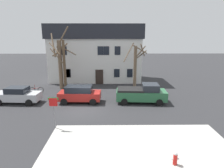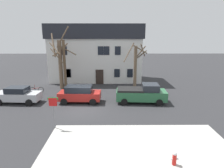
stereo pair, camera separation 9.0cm
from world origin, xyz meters
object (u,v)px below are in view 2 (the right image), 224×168
(tree_bare_mid, at_px, (64,63))
(car_red_wagon, at_px, (80,94))
(pickup_truck_green, at_px, (142,93))
(street_sign_pole, at_px, (53,107))
(tree_bare_near, at_px, (60,61))
(fire_hydrant, at_px, (174,158))
(building_main, at_px, (96,52))
(bicycle_leaning, at_px, (37,90))
(car_silver_sedan, at_px, (18,95))
(tree_bare_far, at_px, (136,64))

(tree_bare_mid, bearing_deg, car_red_wagon, -62.72)
(pickup_truck_green, height_order, street_sign_pole, street_sign_pole)
(car_red_wagon, xyz_separation_m, street_sign_pole, (-0.95, -6.12, 0.83))
(tree_bare_near, xyz_separation_m, fire_hydrant, (9.92, -16.09, -3.12))
(tree_bare_near, distance_m, tree_bare_mid, 0.58)
(fire_hydrant, bearing_deg, building_main, 104.69)
(bicycle_leaning, bearing_deg, building_main, 47.55)
(car_red_wagon, relative_size, pickup_truck_green, 0.83)
(car_silver_sedan, height_order, fire_hydrant, car_silver_sedan)
(bicycle_leaning, bearing_deg, tree_bare_near, 37.88)
(tree_bare_near, distance_m, pickup_truck_green, 11.59)
(street_sign_pole, bearing_deg, tree_bare_mid, 98.96)
(car_silver_sedan, height_order, pickup_truck_green, pickup_truck_green)
(street_sign_pole, bearing_deg, pickup_truck_green, 39.16)
(car_red_wagon, distance_m, street_sign_pole, 6.25)
(tree_bare_far, height_order, car_red_wagon, tree_bare_far)
(tree_bare_far, relative_size, fire_hydrant, 8.15)
(tree_bare_near, height_order, pickup_truck_green, tree_bare_near)
(tree_bare_mid, xyz_separation_m, street_sign_pole, (1.81, -11.46, -1.72))
(fire_hydrant, distance_m, bicycle_leaning, 18.83)
(building_main, distance_m, tree_bare_mid, 6.89)
(car_silver_sedan, bearing_deg, tree_bare_mid, 56.35)
(tree_bare_mid, relative_size, bicycle_leaning, 3.63)
(pickup_truck_green, bearing_deg, fire_hydrant, -89.19)
(car_silver_sedan, xyz_separation_m, street_sign_pole, (5.45, -5.98, 0.90))
(building_main, relative_size, street_sign_pole, 5.64)
(pickup_truck_green, xyz_separation_m, bicycle_leaning, (-12.36, 3.61, -0.59))
(tree_bare_far, height_order, bicycle_leaning, tree_bare_far)
(street_sign_pole, bearing_deg, tree_bare_near, 101.20)
(car_red_wagon, relative_size, fire_hydrant, 6.03)
(tree_bare_mid, xyz_separation_m, bicycle_leaning, (-3.10, -1.78, -3.10))
(tree_bare_far, xyz_separation_m, street_sign_pole, (-7.50, -11.80, -1.48))
(building_main, bearing_deg, fire_hydrant, -75.31)
(tree_bare_near, height_order, car_red_wagon, tree_bare_near)
(tree_bare_near, xyz_separation_m, bicycle_leaning, (-2.59, -2.02, -3.25))
(car_silver_sedan, relative_size, pickup_truck_green, 0.88)
(tree_bare_near, height_order, bicycle_leaning, tree_bare_near)
(tree_bare_mid, distance_m, bicycle_leaning, 4.73)
(tree_bare_near, distance_m, street_sign_pole, 12.07)
(car_silver_sedan, relative_size, bicycle_leaning, 2.66)
(tree_bare_far, xyz_separation_m, car_silver_sedan, (-12.95, -5.81, -2.38))
(tree_bare_mid, bearing_deg, car_silver_sedan, -123.65)
(tree_bare_far, relative_size, bicycle_leaning, 3.39)
(building_main, bearing_deg, street_sign_pole, -96.46)
(fire_hydrant, bearing_deg, tree_bare_far, 90.36)
(building_main, relative_size, pickup_truck_green, 2.66)
(tree_bare_mid, bearing_deg, bicycle_leaning, -150.22)
(tree_bare_near, relative_size, pickup_truck_green, 1.52)
(building_main, bearing_deg, pickup_truck_green, -63.63)
(pickup_truck_green, distance_m, bicycle_leaning, 12.89)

